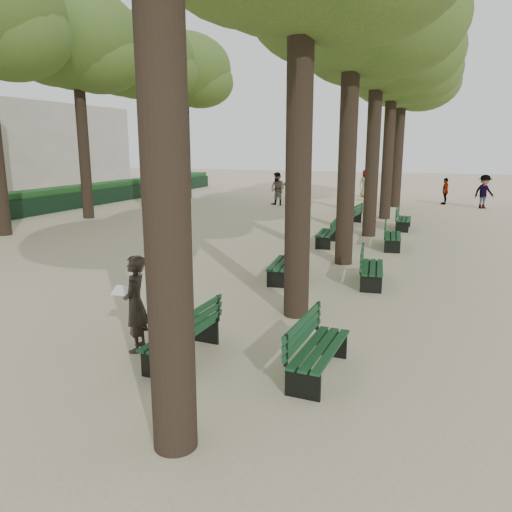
% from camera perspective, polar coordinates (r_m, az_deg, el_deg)
% --- Properties ---
extents(ground, '(120.00, 120.00, 0.00)m').
position_cam_1_polar(ground, '(8.63, -11.17, -11.61)').
color(ground, beige).
rests_on(ground, ground).
extents(tree_central_3, '(6.00, 6.00, 9.95)m').
position_cam_1_polar(tree_central_3, '(20.24, 13.88, 24.10)').
color(tree_central_3, '#33261C').
rests_on(tree_central_3, ground).
extents(tree_central_4, '(6.00, 6.00, 9.95)m').
position_cam_1_polar(tree_central_4, '(25.11, 15.48, 21.70)').
color(tree_central_4, '#33261C').
rests_on(tree_central_4, ground).
extents(tree_central_5, '(6.00, 6.00, 9.95)m').
position_cam_1_polar(tree_central_5, '(30.03, 16.52, 20.07)').
color(tree_central_5, '#33261C').
rests_on(tree_central_5, ground).
extents(tree_far_3, '(6.00, 6.00, 10.45)m').
position_cam_1_polar(tree_far_3, '(25.92, -19.91, 22.23)').
color(tree_far_3, '#33261C').
rests_on(tree_far_3, ground).
extents(tree_far_4, '(6.00, 6.00, 10.45)m').
position_cam_1_polar(tree_far_4, '(29.88, -13.23, 21.25)').
color(tree_far_4, '#33261C').
rests_on(tree_far_4, ground).
extents(tree_far_5, '(6.00, 6.00, 10.45)m').
position_cam_1_polar(tree_far_5, '(34.12, -8.23, 20.32)').
color(tree_far_5, '#33261C').
rests_on(tree_far_5, ground).
extents(bench_left_0, '(0.63, 1.82, 0.92)m').
position_cam_1_polar(bench_left_0, '(8.50, -8.40, -9.88)').
color(bench_left_0, black).
rests_on(bench_left_0, ground).
extents(bench_left_1, '(0.79, 1.86, 0.92)m').
position_cam_1_polar(bench_left_1, '(13.21, 3.07, -1.57)').
color(bench_left_1, black).
rests_on(bench_left_1, ground).
extents(bench_left_2, '(0.73, 1.84, 0.92)m').
position_cam_1_polar(bench_left_2, '(17.90, 8.01, 2.09)').
color(bench_left_2, black).
rests_on(bench_left_2, ground).
extents(bench_left_3, '(0.67, 1.83, 0.92)m').
position_cam_1_polar(bench_left_3, '(22.68, 10.88, 4.20)').
color(bench_left_3, black).
rests_on(bench_left_3, ground).
extents(bench_right_0, '(0.64, 1.82, 0.92)m').
position_cam_1_polar(bench_right_0, '(7.91, 7.19, -11.62)').
color(bench_right_0, black).
rests_on(bench_right_0, ground).
extents(bench_right_1, '(0.80, 1.86, 0.92)m').
position_cam_1_polar(bench_right_1, '(13.09, 13.08, -2.02)').
color(bench_right_1, black).
rests_on(bench_right_1, ground).
extents(bench_right_2, '(0.76, 1.85, 0.92)m').
position_cam_1_polar(bench_right_2, '(17.79, 15.33, 1.70)').
color(bench_right_2, black).
rests_on(bench_right_2, ground).
extents(bench_right_3, '(0.62, 1.81, 0.92)m').
position_cam_1_polar(bench_right_3, '(21.93, 16.49, 3.63)').
color(bench_right_3, black).
rests_on(bench_right_3, ground).
extents(man_with_map, '(0.70, 0.75, 1.69)m').
position_cam_1_polar(man_with_map, '(8.82, -13.63, -5.31)').
color(man_with_map, black).
rests_on(man_with_map, ground).
extents(pedestrian_e, '(1.52, 1.27, 1.77)m').
position_cam_1_polar(pedestrian_e, '(33.06, 4.30, 8.05)').
color(pedestrian_e, '#262628').
rests_on(pedestrian_e, ground).
extents(pedestrian_b, '(1.20, 1.01, 1.87)m').
position_cam_1_polar(pedestrian_b, '(30.75, 24.62, 6.70)').
color(pedestrian_b, '#262628').
rests_on(pedestrian_b, ground).
extents(pedestrian_c, '(0.38, 0.94, 1.58)m').
position_cam_1_polar(pedestrian_c, '(32.03, 20.81, 6.95)').
color(pedestrian_c, '#262628').
rests_on(pedestrian_c, ground).
extents(pedestrian_d, '(0.97, 0.78, 1.85)m').
position_cam_1_polar(pedestrian_d, '(34.94, 12.40, 8.10)').
color(pedestrian_d, '#262628').
rests_on(pedestrian_d, ground).
extents(pedestrian_a, '(1.01, 0.68, 1.93)m').
position_cam_1_polar(pedestrian_a, '(29.47, 2.48, 7.66)').
color(pedestrian_a, '#262628').
rests_on(pedestrian_a, ground).
extents(fence, '(0.08, 42.00, 0.90)m').
position_cam_1_polar(fence, '(26.30, -26.47, 4.64)').
color(fence, black).
rests_on(fence, ground).
extents(building_far, '(12.00, 16.00, 7.00)m').
position_cam_1_polar(building_far, '(52.26, -25.02, 11.47)').
color(building_far, '#B7B2A3').
rests_on(building_far, ground).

